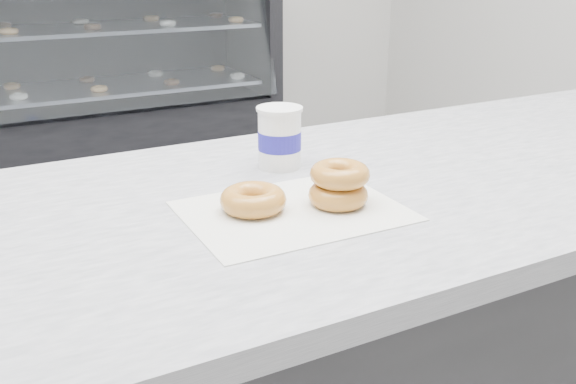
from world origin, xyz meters
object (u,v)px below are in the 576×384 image
at_px(donut_stack, 339,184).
at_px(coffee_cup, 280,137).
at_px(display_case, 57,107).
at_px(donut_single, 253,200).

distance_m(donut_stack, coffee_cup, 0.22).
bearing_deg(coffee_cup, display_case, 114.55).
height_order(display_case, donut_stack, display_case).
xyz_separation_m(display_case, donut_single, (-0.10, -2.76, 0.43)).
bearing_deg(donut_stack, donut_single, 163.41).
distance_m(display_case, donut_stack, 2.84).
height_order(donut_single, donut_stack, donut_stack).
distance_m(donut_single, donut_stack, 0.14).
distance_m(donut_single, coffee_cup, 0.23).
bearing_deg(donut_stack, coffee_cup, 88.29).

